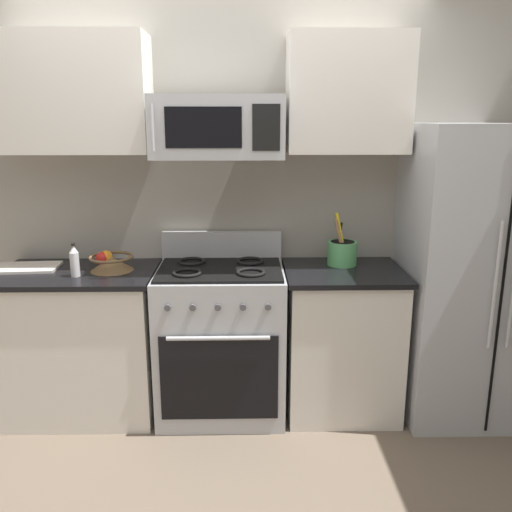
# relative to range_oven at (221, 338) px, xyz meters

# --- Properties ---
(ground_plane) EXTENTS (16.00, 16.00, 0.00)m
(ground_plane) POSITION_rel_range_oven_xyz_m (0.00, -0.62, -0.47)
(ground_plane) COLOR #6B5B4C
(wall_back) EXTENTS (8.00, 0.10, 2.60)m
(wall_back) POSITION_rel_range_oven_xyz_m (0.00, 0.37, 0.83)
(wall_back) COLOR #9E998E
(wall_back) RESTS_ON ground
(counter_left) EXTENTS (0.93, 0.61, 0.91)m
(counter_left) POSITION_rel_range_oven_xyz_m (-0.85, -0.00, -0.02)
(counter_left) COLOR silver
(counter_left) RESTS_ON ground
(range_oven) EXTENTS (0.76, 0.65, 1.09)m
(range_oven) POSITION_rel_range_oven_xyz_m (0.00, 0.00, 0.00)
(range_oven) COLOR #B2B5BA
(range_oven) RESTS_ON ground
(counter_right) EXTENTS (0.71, 0.61, 0.91)m
(counter_right) POSITION_rel_range_oven_xyz_m (0.74, -0.00, -0.02)
(counter_right) COLOR silver
(counter_right) RESTS_ON ground
(refrigerator) EXTENTS (0.83, 0.72, 1.76)m
(refrigerator) POSITION_rel_range_oven_xyz_m (1.53, -0.02, 0.41)
(refrigerator) COLOR #B2B5BA
(refrigerator) RESTS_ON ground
(microwave) EXTENTS (0.74, 0.44, 0.34)m
(microwave) POSITION_rel_range_oven_xyz_m (-0.00, 0.03, 1.27)
(microwave) COLOR #B2B5BA
(upper_cabinets_left) EXTENTS (0.92, 0.34, 0.67)m
(upper_cabinets_left) POSITION_rel_range_oven_xyz_m (-0.86, 0.15, 1.45)
(upper_cabinets_left) COLOR silver
(upper_cabinets_right) EXTENTS (0.70, 0.34, 0.67)m
(upper_cabinets_right) POSITION_rel_range_oven_xyz_m (0.75, 0.15, 1.45)
(upper_cabinets_right) COLOR silver
(utensil_crock) EXTENTS (0.18, 0.18, 0.33)m
(utensil_crock) POSITION_rel_range_oven_xyz_m (0.75, 0.12, 0.52)
(utensil_crock) COLOR #59AD66
(utensil_crock) RESTS_ON counter_right
(fruit_basket) EXTENTS (0.26, 0.26, 0.12)m
(fruit_basket) POSITION_rel_range_oven_xyz_m (-0.65, 0.02, 0.49)
(fruit_basket) COLOR brown
(fruit_basket) RESTS_ON counter_left
(cutting_board) EXTENTS (0.40, 0.27, 0.02)m
(cutting_board) POSITION_rel_range_oven_xyz_m (-1.18, 0.06, 0.44)
(cutting_board) COLOR silver
(cutting_board) RESTS_ON counter_left
(bottle_vinegar) EXTENTS (0.05, 0.05, 0.20)m
(bottle_vinegar) POSITION_rel_range_oven_xyz_m (-0.82, -0.11, 0.53)
(bottle_vinegar) COLOR silver
(bottle_vinegar) RESTS_ON counter_left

